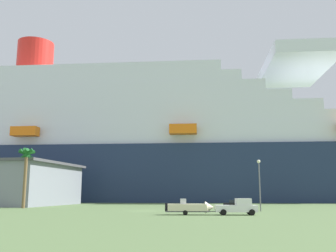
% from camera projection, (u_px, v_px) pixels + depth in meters
% --- Properties ---
extents(ground_plane, '(600.00, 600.00, 0.00)m').
position_uv_depth(ground_plane, '(165.00, 205.00, 91.64)').
color(ground_plane, '#567042').
extents(cruise_ship, '(247.91, 43.20, 63.99)m').
position_uv_depth(cruise_ship, '(112.00, 149.00, 130.95)').
color(cruise_ship, '#1E2D4C').
rests_on(cruise_ship, ground_plane).
extents(pickup_truck, '(5.73, 2.59, 2.20)m').
position_uv_depth(pickup_truck, '(238.00, 207.00, 51.12)').
color(pickup_truck, white).
rests_on(pickup_truck, ground_plane).
extents(small_boat_on_trailer, '(7.37, 2.18, 2.15)m').
position_uv_depth(small_boat_on_trailer, '(192.00, 208.00, 51.34)').
color(small_boat_on_trailer, '#595960').
rests_on(small_boat_on_trailer, ground_plane).
extents(palm_tree, '(3.31, 3.25, 11.56)m').
position_uv_depth(palm_tree, '(26.00, 160.00, 74.01)').
color(palm_tree, brown).
rests_on(palm_tree, ground_plane).
extents(street_lamp, '(0.56, 0.56, 8.26)m').
position_uv_depth(street_lamp, '(259.00, 178.00, 61.46)').
color(street_lamp, slate).
rests_on(street_lamp, ground_plane).
extents(parked_car_black_coupe, '(4.48, 2.70, 1.58)m').
position_uv_depth(parked_car_black_coupe, '(235.00, 204.00, 72.20)').
color(parked_car_black_coupe, black).
rests_on(parked_car_black_coupe, ground_plane).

